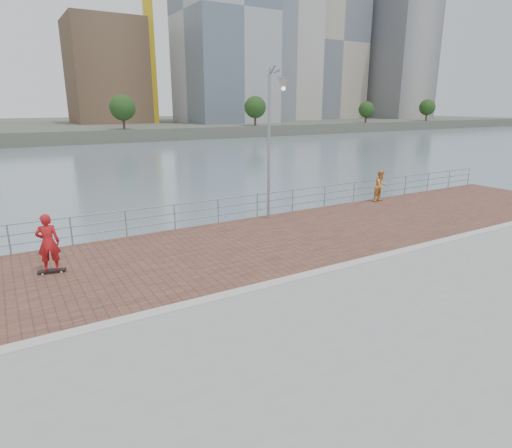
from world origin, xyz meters
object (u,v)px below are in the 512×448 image
bystander (381,186)px  street_lamp (275,118)px  skateboarder (48,243)px  guardrail (197,211)px

bystander → street_lamp: bearing=174.3°
skateboarder → bystander: bearing=-163.0°
bystander → guardrail: bearing=168.1°
guardrail → skateboarder: skateboarder is taller
street_lamp → bystander: bearing=2.9°
street_lamp → bystander: street_lamp is taller
skateboarder → bystander: size_ratio=1.07×
guardrail → skateboarder: (-6.15, -2.67, 0.34)m
street_lamp → guardrail: bearing=163.9°
guardrail → street_lamp: (3.39, -0.97, 3.92)m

